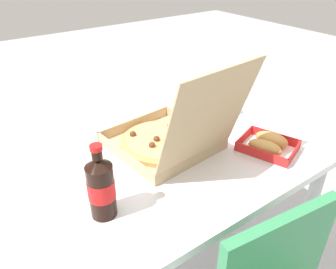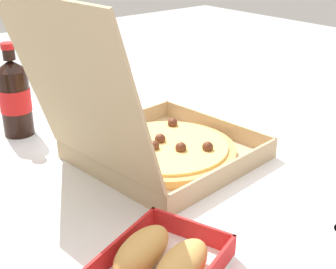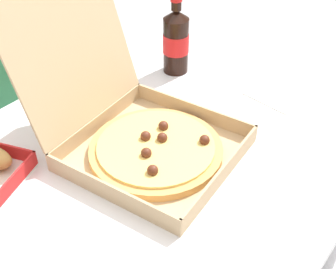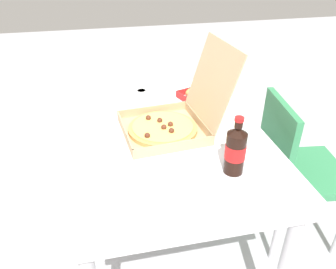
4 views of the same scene
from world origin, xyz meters
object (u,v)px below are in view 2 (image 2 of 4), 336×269
Objects in this scene: bread_side_box at (161,261)px; cola_bottle at (15,97)px; pizza_box_open at (154,142)px; paper_menu at (100,96)px.

cola_bottle reaches higher than bread_side_box.
cola_bottle is (0.33, 0.16, 0.04)m from pizza_box_open.
paper_menu is at bearing -70.14° from cola_bottle.
bread_side_box is (-0.28, 0.21, -0.02)m from pizza_box_open.
paper_menu is at bearing -17.72° from pizza_box_open.
paper_menu is at bearing -25.90° from bread_side_box.
pizza_box_open is 0.46m from paper_menu.
bread_side_box is at bearing 143.39° from pizza_box_open.
cola_bottle is 1.07× the size of paper_menu.
pizza_box_open is at bearing 169.50° from paper_menu.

